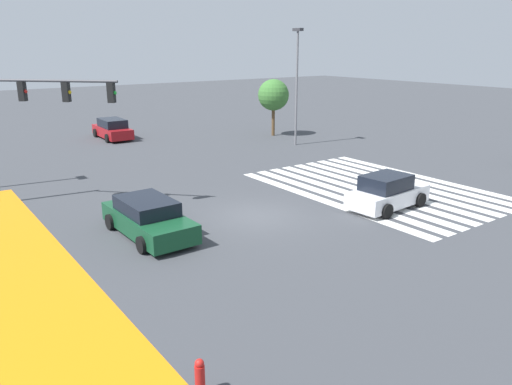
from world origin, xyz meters
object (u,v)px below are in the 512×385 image
Objects in this scene: traffic_signal_mast at (32,110)px; tree_corner_c at (273,95)px; car_1 at (387,193)px; street_light_pole_b at (297,77)px; car_0 at (112,129)px; fire_hydrant at (200,377)px; car_3 at (148,218)px.

tree_corner_c is at bearing 68.08° from traffic_signal_mast.
car_1 is 0.51× the size of street_light_pole_b.
traffic_signal_mast is at bearing 113.08° from tree_corner_c.
street_light_pole_b is (14.02, -6.43, 4.23)m from car_1.
fire_hydrant is at bearing 164.30° from car_0.
tree_corner_c is at bearing -117.67° from car_0.
car_1 is 0.92× the size of tree_corner_c.
traffic_signal_mast reaches higher than car_3.
car_3 is 1.07× the size of tree_corner_c.
street_light_pole_b is 4.61m from tree_corner_c.
traffic_signal_mast is 16.21m from fire_hydrant.
fire_hydrant is (-15.70, 0.66, -4.00)m from traffic_signal_mast.
car_1 is at bearing 7.71° from traffic_signal_mast.
car_0 is 0.58× the size of street_light_pole_b.
car_0 is at bearing -17.32° from fire_hydrant.
car_0 is 15.17m from street_light_pole_b.
tree_corner_c reaches higher than car_3.
fire_hydrant is (-24.28, 20.79, -2.86)m from tree_corner_c.
street_light_pole_b reaches higher than fire_hydrant.
street_light_pole_b reaches higher than car_0.
traffic_signal_mast is 16.26m from car_1.
car_3 is at bearing 130.06° from tree_corner_c.
traffic_signal_mast reaches higher than car_0.
car_0 reaches higher than car_3.
car_1 is at bearing 71.43° from car_3.
car_3 is 9.83m from fire_hydrant.
street_light_pole_b is at bearing -134.26° from car_0.
traffic_signal_mast is at bearing 103.11° from street_light_pole_b.
fire_hydrant is at bearing -47.41° from traffic_signal_mast.
car_0 is 5.58× the size of fire_hydrant.
car_1 is 19.84m from tree_corner_c.
fire_hydrant is (-9.34, 3.04, -0.27)m from car_3.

